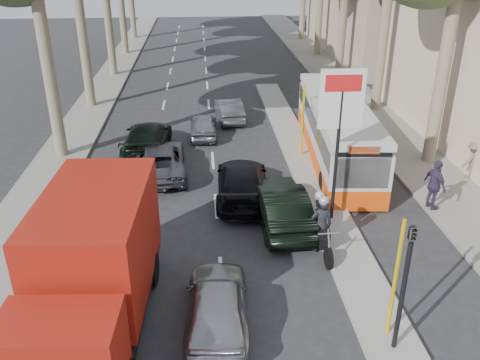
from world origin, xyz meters
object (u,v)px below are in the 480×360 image
object	(u,v)px
silver_hatchback	(217,306)
city_bus	(337,129)
motorcycle	(320,224)
red_truck	(93,266)
dark_hatchback	(281,205)

from	to	relation	value
silver_hatchback	city_bus	world-z (taller)	city_bus
motorcycle	red_truck	bearing A→B (deg)	-157.52
silver_hatchback	city_bus	xyz separation A→B (m)	(5.90, 11.03, 0.78)
dark_hatchback	silver_hatchback	bearing A→B (deg)	61.94
dark_hatchback	red_truck	world-z (taller)	red_truck
dark_hatchback	city_bus	xyz separation A→B (m)	(3.43, 5.75, 0.72)
red_truck	city_bus	xyz separation A→B (m)	(8.99, 10.69, -0.41)
city_bus	motorcycle	distance (m)	7.89
dark_hatchback	motorcycle	xyz separation A→B (m)	(1.01, -1.74, 0.20)
motorcycle	city_bus	bearing A→B (deg)	68.67
silver_hatchback	dark_hatchback	world-z (taller)	dark_hatchback
red_truck	motorcycle	world-z (taller)	red_truck
silver_hatchback	red_truck	xyz separation A→B (m)	(-3.09, 0.34, 1.19)
city_bus	motorcycle	world-z (taller)	city_bus
red_truck	silver_hatchback	bearing A→B (deg)	-3.05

